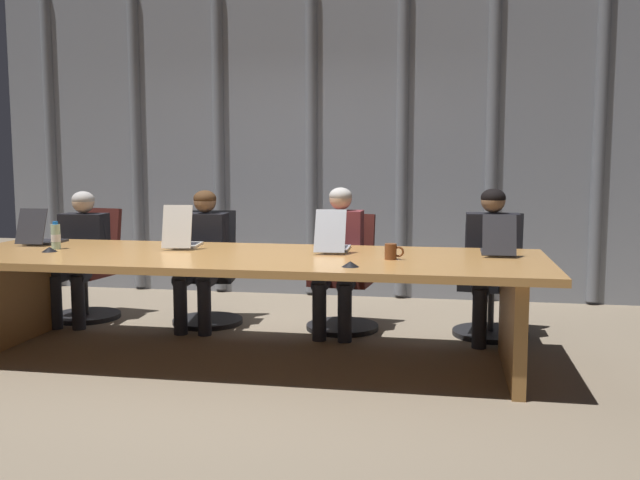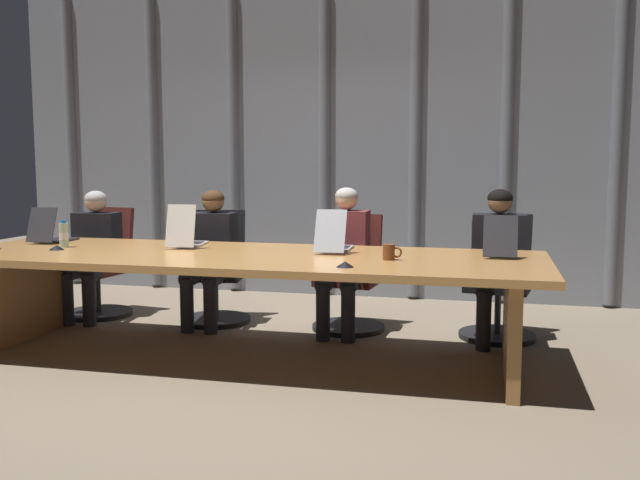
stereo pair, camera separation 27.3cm
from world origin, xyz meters
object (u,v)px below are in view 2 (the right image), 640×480
object	(u,v)px
person_left_mid	(210,249)
conference_mic_left_side	(345,264)
laptop_center	(334,243)
office_chair_center	(350,286)
coffee_mug_near	(390,252)
office_chair_left_end	(101,275)
laptop_left_mid	(187,238)
office_chair_right_mid	(499,292)
laptop_left_end	(52,235)
person_right_mid	(499,256)
person_left_end	(93,246)
person_center	(344,252)
office_chair_left_mid	(217,280)
laptop_right_mid	(500,248)
water_bottle_primary	(64,235)
conference_mic_middle	(57,247)

from	to	relation	value
person_left_mid	conference_mic_left_side	distance (m)	1.95
laptop_center	office_chair_center	distance (m)	0.88
coffee_mug_near	office_chair_left_end	bearing A→B (deg)	158.19
office_chair_center	person_left_mid	world-z (taller)	person_left_mid
laptop_left_mid	office_chair_right_mid	world-z (taller)	laptop_left_mid
laptop_left_end	office_chair_right_mid	size ratio (longest dim) A/B	0.41
laptop_left_end	person_right_mid	size ratio (longest dim) A/B	0.34
office_chair_left_end	person_left_mid	size ratio (longest dim) A/B	0.84
office_chair_left_end	office_chair_center	size ratio (longest dim) A/B	1.02
person_right_mid	coffee_mug_near	xyz separation A→B (m)	(-0.71, -0.96, 0.13)
coffee_mug_near	conference_mic_left_side	xyz separation A→B (m)	(-0.22, -0.37, -0.03)
office_chair_left_end	person_left_end	distance (m)	0.33
person_left_mid	person_center	xyz separation A→B (m)	(1.15, 0.00, 0.01)
person_left_end	person_left_mid	xyz separation A→B (m)	(1.11, -0.00, 0.01)
office_chair_right_mid	office_chair_left_mid	bearing A→B (deg)	-80.75
office_chair_right_mid	person_center	world-z (taller)	person_center
laptop_right_mid	water_bottle_primary	world-z (taller)	laptop_right_mid
person_left_end	conference_mic_left_side	distance (m)	2.86
conference_mic_middle	conference_mic_left_side	bearing A→B (deg)	-8.30
laptop_left_end	office_chair_left_mid	size ratio (longest dim) A/B	0.42
person_left_end	water_bottle_primary	size ratio (longest dim) A/B	5.51
person_right_mid	conference_mic_middle	xyz separation A→B (m)	(-3.15, -1.00, 0.09)
laptop_left_end	office_chair_left_end	size ratio (longest dim) A/B	0.41
laptop_right_mid	conference_mic_left_side	distance (m)	1.19
laptop_center	coffee_mug_near	world-z (taller)	laptop_center
person_left_mid	coffee_mug_near	size ratio (longest dim) A/B	8.96
person_left_mid	conference_mic_middle	distance (m)	1.28
laptop_center	person_left_end	size ratio (longest dim) A/B	0.43
office_chair_right_mid	conference_mic_left_side	size ratio (longest dim) A/B	8.84
laptop_left_end	office_chair_center	size ratio (longest dim) A/B	0.42
office_chair_left_end	person_left_end	size ratio (longest dim) A/B	0.86
office_chair_center	water_bottle_primary	size ratio (longest dim) A/B	4.62
office_chair_center	conference_mic_left_side	xyz separation A→B (m)	(0.25, -1.48, 0.41)
laptop_left_end	office_chair_center	bearing A→B (deg)	-73.43
office_chair_left_mid	person_center	size ratio (longest dim) A/B	0.81
office_chair_center	office_chair_right_mid	size ratio (longest dim) A/B	0.98
laptop_left_mid	person_right_mid	xyz separation A→B (m)	(2.31, 0.60, -0.14)
laptop_left_end	office_chair_left_mid	bearing A→B (deg)	-57.61
laptop_left_end	laptop_right_mid	bearing A→B (deg)	-91.30
person_left_mid	conference_mic_left_side	world-z (taller)	person_left_mid
office_chair_left_mid	conference_mic_middle	xyz separation A→B (m)	(-0.78, -1.16, 0.41)
office_chair_left_mid	office_chair_right_mid	distance (m)	2.39
conference_mic_middle	laptop_right_mid	bearing A→B (deg)	7.51
office_chair_left_end	conference_mic_middle	world-z (taller)	office_chair_left_end
laptop_left_mid	office_chair_left_mid	xyz separation A→B (m)	(-0.07, 0.75, -0.45)
office_chair_left_mid	water_bottle_primary	bearing A→B (deg)	-47.97
laptop_right_mid	conference_mic_left_side	xyz separation A→B (m)	(-0.93, -0.74, -0.04)
office_chair_left_mid	conference_mic_left_side	size ratio (longest dim) A/B	8.73
person_left_end	person_right_mid	size ratio (longest dim) A/B	0.96
office_chair_left_mid	water_bottle_primary	xyz separation A→B (m)	(-0.82, -1.01, 0.48)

